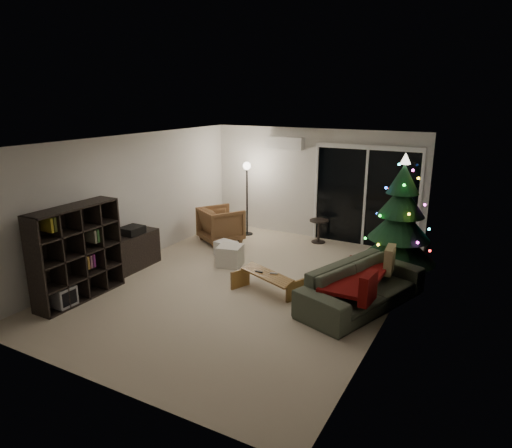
{
  "coord_description": "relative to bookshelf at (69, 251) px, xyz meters",
  "views": [
    {
      "loc": [
        3.74,
        -6.37,
        3.21
      ],
      "look_at": [
        0.1,
        0.3,
        1.05
      ],
      "focal_mm": 32.0,
      "sensor_mm": 36.0,
      "label": 1
    }
  ],
  "objects": [
    {
      "name": "cushion_b",
      "position": [
        4.55,
        1.26,
        -0.17
      ],
      "size": [
        0.16,
        0.45,
        0.44
      ],
      "primitive_type": "cube",
      "rotation": [
        0.0,
        0.0,
        -0.07
      ],
      "color": "#61090A",
      "rests_on": "sofa"
    },
    {
      "name": "media_cabinet",
      "position": [
        0.0,
        1.44,
        -0.43
      ],
      "size": [
        0.43,
        1.09,
        0.68
      ],
      "primitive_type": "cube",
      "rotation": [
        0.0,
        0.0,
        0.02
      ],
      "color": "black",
      "rests_on": "floor"
    },
    {
      "name": "bookshelf",
      "position": [
        0.0,
        0.0,
        0.0
      ],
      "size": [
        0.62,
        1.58,
        1.54
      ],
      "primitive_type": null,
      "rotation": [
        0.0,
        0.0,
        0.15
      ],
      "color": "black",
      "rests_on": "floor"
    },
    {
      "name": "cushion_a",
      "position": [
        4.55,
        2.56,
        -0.17
      ],
      "size": [
        0.17,
        0.45,
        0.44
      ],
      "primitive_type": "cube",
      "rotation": [
        0.0,
        0.0,
        0.09
      ],
      "color": "tan",
      "rests_on": "sofa"
    },
    {
      "name": "room",
      "position": [
        2.71,
        3.21,
        0.24
      ],
      "size": [
        6.5,
        7.51,
        2.6
      ],
      "color": "beige",
      "rests_on": "ground"
    },
    {
      "name": "sofa",
      "position": [
        4.3,
        1.91,
        -0.44
      ],
      "size": [
        1.59,
        2.45,
        0.67
      ],
      "primitive_type": "imported",
      "rotation": [
        0.0,
        0.0,
        1.24
      ],
      "color": "#343A2F",
      "rests_on": "floor"
    },
    {
      "name": "remote_a",
      "position": [
        2.62,
        1.62,
        -0.42
      ],
      "size": [
        0.14,
        0.04,
        0.02
      ],
      "primitive_type": "cube",
      "color": "black",
      "rests_on": "coffee_table"
    },
    {
      "name": "stereo",
      "position": [
        0.0,
        1.44,
        -0.02
      ],
      "size": [
        0.34,
        0.41,
        0.14
      ],
      "primitive_type": "cube",
      "color": "black",
      "rests_on": "media_cabinet"
    },
    {
      "name": "armchair",
      "position": [
        0.57,
        3.63,
        -0.38
      ],
      "size": [
        1.16,
        1.17,
        0.79
      ],
      "primitive_type": "imported",
      "rotation": [
        0.0,
        0.0,
        2.61
      ],
      "color": "brown",
      "rests_on": "floor"
    },
    {
      "name": "floor_lamp",
      "position": [
        0.82,
        4.38,
        0.06
      ],
      "size": [
        0.27,
        0.27,
        1.67
      ],
      "primitive_type": "cylinder",
      "color": "black",
      "rests_on": "floor"
    },
    {
      "name": "ottoman",
      "position": [
        1.55,
        2.43,
        -0.57
      ],
      "size": [
        0.53,
        0.53,
        0.4
      ],
      "primitive_type": "cube",
      "rotation": [
        0.0,
        0.0,
        0.22
      ],
      "color": "beige",
      "rests_on": "floor"
    },
    {
      "name": "cardboard_box_a",
      "position": [
        1.18,
        2.87,
        -0.62
      ],
      "size": [
        0.47,
        0.39,
        0.3
      ],
      "primitive_type": "cube",
      "rotation": [
        0.0,
        0.0,
        -0.18
      ],
      "color": "silver",
      "rests_on": "floor"
    },
    {
      "name": "side_table",
      "position": [
        2.54,
        4.61,
        -0.51
      ],
      "size": [
        0.51,
        0.51,
        0.52
      ],
      "primitive_type": "cylinder",
      "rotation": [
        0.0,
        0.0,
        0.25
      ],
      "color": "black",
      "rests_on": "floor"
    },
    {
      "name": "sofa_throw",
      "position": [
        4.2,
        1.91,
        -0.29
      ],
      "size": [
        0.71,
        1.65,
        0.05
      ],
      "primitive_type": "cube",
      "color": "#61090A",
      "rests_on": "sofa"
    },
    {
      "name": "christmas_tree",
      "position": [
        4.47,
        3.57,
        0.34
      ],
      "size": [
        1.81,
        1.81,
        2.23
      ],
      "primitive_type": "cone",
      "rotation": [
        0.0,
        0.0,
        -0.4
      ],
      "color": "#14311D",
      "rests_on": "floor"
    },
    {
      "name": "coffee_table",
      "position": [
        2.77,
        1.62,
        -0.6
      ],
      "size": [
        1.16,
        0.77,
        0.35
      ],
      "primitive_type": null,
      "rotation": [
        0.0,
        0.0,
        -0.39
      ],
      "color": "olive",
      "rests_on": "floor"
    },
    {
      "name": "remote_b",
      "position": [
        2.87,
        1.67,
        -0.42
      ],
      "size": [
        0.13,
        0.08,
        0.02
      ],
      "primitive_type": "cube",
      "rotation": [
        0.0,
        0.0,
        0.35
      ],
      "color": "slate",
      "rests_on": "coffee_table"
    },
    {
      "name": "cardboard_box_b",
      "position": [
        1.51,
        2.45,
        -0.62
      ],
      "size": [
        0.46,
        0.36,
        0.3
      ],
      "primitive_type": "cube",
      "rotation": [
        0.0,
        0.0,
        -0.1
      ],
      "color": "silver",
      "rests_on": "floor"
    }
  ]
}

